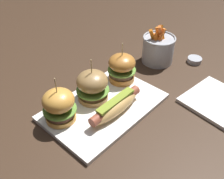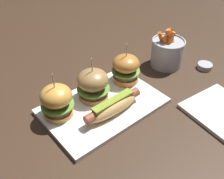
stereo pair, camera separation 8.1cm
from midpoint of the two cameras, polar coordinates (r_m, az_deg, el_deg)
ground_plane at (r=0.82m, az=0.86°, el=-4.07°), size 3.00×3.00×0.00m
platter_main at (r=0.82m, az=0.86°, el=-3.71°), size 0.37×0.24×0.01m
hot_dog at (r=0.77m, az=3.19°, el=-3.76°), size 0.20×0.05×0.05m
slider_left at (r=0.76m, az=-8.98°, el=-2.57°), size 0.10×0.10×0.14m
slider_center at (r=0.81m, az=-1.21°, el=1.12°), size 0.10×0.10×0.14m
slider_right at (r=0.89m, az=5.64°, el=4.49°), size 0.10×0.10×0.14m
fries_bucket at (r=1.02m, az=14.18°, el=7.89°), size 0.12×0.12×0.15m
sauce_ramekin at (r=1.07m, az=21.65°, el=4.72°), size 0.06×0.06×0.02m
side_plate at (r=0.89m, az=25.21°, el=-4.38°), size 0.21×0.21×0.01m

